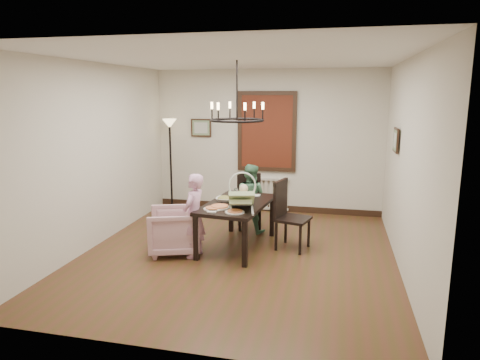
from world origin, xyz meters
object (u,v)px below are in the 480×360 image
at_px(elderly_woman, 194,223).
at_px(floor_lamp, 171,166).
at_px(dining_table, 237,208).
at_px(chair_far, 249,202).
at_px(armchair, 174,230).
at_px(drinking_glass, 236,195).
at_px(chair_right, 293,215).
at_px(seated_man, 250,204).
at_px(baby_bouncer, 241,197).

xyz_separation_m(elderly_woman, floor_lamp, (-1.30, 2.37, 0.39)).
height_order(dining_table, floor_lamp, floor_lamp).
relative_size(chair_far, armchair, 1.28).
distance_m(armchair, drinking_glass, 1.10).
bearing_deg(dining_table, elderly_woman, -128.59).
height_order(chair_far, floor_lamp, floor_lamp).
distance_m(chair_right, seated_man, 1.06).
relative_size(chair_far, elderly_woman, 0.94).
xyz_separation_m(armchair, seated_man, (0.89, 1.23, 0.15)).
distance_m(chair_far, chair_right, 1.20).
relative_size(seated_man, baby_bouncer, 1.70).
xyz_separation_m(armchair, elderly_woman, (0.35, -0.08, 0.17)).
height_order(seated_man, floor_lamp, floor_lamp).
height_order(armchair, seated_man, seated_man).
bearing_deg(chair_right, floor_lamp, 71.85).
relative_size(armchair, elderly_woman, 0.73).
distance_m(chair_far, floor_lamp, 2.06).
xyz_separation_m(seated_man, baby_bouncer, (0.12, -1.19, 0.41)).
bearing_deg(drinking_glass, dining_table, -72.81).
bearing_deg(chair_far, elderly_woman, -123.73).
distance_m(armchair, floor_lamp, 2.54).
bearing_deg(elderly_woman, dining_table, 143.14).
relative_size(armchair, drinking_glass, 5.13).
bearing_deg(baby_bouncer, dining_table, 98.39).
distance_m(elderly_woman, seated_man, 1.42).
distance_m(dining_table, baby_bouncer, 0.50).
height_order(elderly_woman, drinking_glass, elderly_woman).
xyz_separation_m(chair_far, floor_lamp, (-1.81, 0.89, 0.42)).
distance_m(dining_table, drinking_glass, 0.24).
bearing_deg(dining_table, drinking_glass, 113.92).
xyz_separation_m(chair_right, armchair, (-1.70, -0.55, -0.19)).
xyz_separation_m(chair_right, drinking_glass, (-0.89, 0.05, 0.25)).
xyz_separation_m(dining_table, floor_lamp, (-1.82, 1.86, 0.28)).
bearing_deg(baby_bouncer, armchair, 168.71).
bearing_deg(dining_table, baby_bouncer, -61.41).
height_order(baby_bouncer, floor_lamp, floor_lamp).
bearing_deg(floor_lamp, chair_right, -33.10).
relative_size(elderly_woman, floor_lamp, 0.56).
height_order(drinking_glass, floor_lamp, floor_lamp).
relative_size(chair_right, drinking_glass, 7.33).
bearing_deg(elderly_woman, chair_right, 123.59).
height_order(baby_bouncer, drinking_glass, baby_bouncer).
bearing_deg(chair_far, baby_bouncer, -97.95).
relative_size(dining_table, armchair, 2.15).
relative_size(chair_far, chair_right, 0.90).
distance_m(chair_far, baby_bouncer, 1.43).
relative_size(dining_table, chair_right, 1.50).
relative_size(seated_man, drinking_glass, 6.70).
bearing_deg(drinking_glass, chair_right, -2.92).
distance_m(seated_man, floor_lamp, 2.17).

